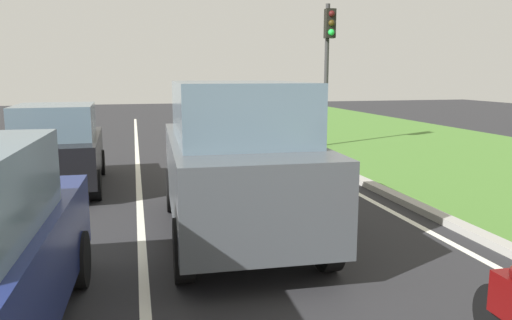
% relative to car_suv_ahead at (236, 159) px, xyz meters
% --- Properties ---
extents(ground_plane, '(60.00, 60.00, 0.00)m').
position_rel_car_suv_ahead_xyz_m(ground_plane, '(-0.69, 4.38, -1.17)').
color(ground_plane, '#262628').
extents(lane_line_center, '(0.12, 32.00, 0.01)m').
position_rel_car_suv_ahead_xyz_m(lane_line_center, '(-1.39, 4.38, -1.16)').
color(lane_line_center, silver).
rests_on(lane_line_center, ground).
extents(lane_line_right_edge, '(0.12, 32.00, 0.01)m').
position_rel_car_suv_ahead_xyz_m(lane_line_right_edge, '(2.91, 4.38, -1.16)').
color(lane_line_right_edge, silver).
rests_on(lane_line_right_edge, ground).
extents(grass_verge_right, '(9.00, 48.00, 0.06)m').
position_rel_car_suv_ahead_xyz_m(grass_verge_right, '(7.81, 4.38, -1.14)').
color(grass_verge_right, '#47752D').
rests_on(grass_verge_right, ground).
extents(curb_right, '(0.24, 48.00, 0.12)m').
position_rel_car_suv_ahead_xyz_m(curb_right, '(3.41, 4.38, -1.11)').
color(curb_right, '#9E9B93').
rests_on(curb_right, ground).
extents(car_suv_ahead, '(2.11, 4.57, 2.28)m').
position_rel_car_suv_ahead_xyz_m(car_suv_ahead, '(0.00, 0.00, 0.00)').
color(car_suv_ahead, '#474C51').
rests_on(car_suv_ahead, ground).
extents(car_hatchback_far, '(1.82, 3.75, 1.78)m').
position_rel_car_suv_ahead_xyz_m(car_hatchback_far, '(-2.98, 3.90, -0.28)').
color(car_hatchback_far, black).
rests_on(car_hatchback_far, ground).
extents(traffic_light_near_right, '(0.32, 0.50, 4.59)m').
position_rel_car_suv_ahead_xyz_m(traffic_light_near_right, '(4.69, 8.15, 1.98)').
color(traffic_light_near_right, '#2D2D2D').
rests_on(traffic_light_near_right, ground).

